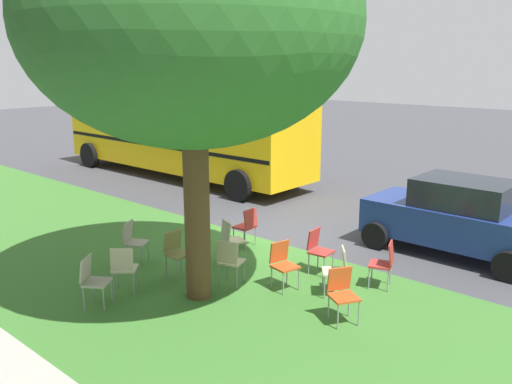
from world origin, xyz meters
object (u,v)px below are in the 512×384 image
(chair_11, at_px, (247,224))
(school_bus, at_px, (181,128))
(chair_2, at_px, (231,238))
(chair_4, at_px, (133,239))
(chair_6, at_px, (92,278))
(street_tree, at_px, (192,23))
(chair_0, at_px, (124,266))
(chair_8, at_px, (230,259))
(chair_7, at_px, (342,291))
(chair_9, at_px, (385,261))
(chair_10, at_px, (318,247))
(parked_car, at_px, (457,216))
(chair_1, at_px, (338,268))
(chair_5, at_px, (176,250))
(chair_3, at_px, (283,261))

(chair_11, distance_m, school_bus, 8.08)
(chair_2, relative_size, chair_4, 1.00)
(chair_6, bearing_deg, street_tree, -125.43)
(street_tree, distance_m, chair_11, 4.95)
(chair_0, distance_m, chair_8, 1.90)
(chair_7, bearing_deg, chair_2, -13.03)
(chair_11, bearing_deg, street_tree, 114.31)
(chair_7, distance_m, chair_9, 1.63)
(chair_6, xyz_separation_m, chair_9, (-3.31, -3.95, 0.00))
(chair_6, bearing_deg, chair_2, -95.25)
(chair_4, xyz_separation_m, school_bus, (5.81, -6.37, 1.24))
(street_tree, height_order, chair_10, street_tree)
(chair_6, height_order, parked_car, parked_car)
(chair_0, xyz_separation_m, chair_6, (-0.06, 0.66, 0.00))
(chair_10, distance_m, parked_car, 3.28)
(chair_2, height_order, chair_6, same)
(chair_1, height_order, school_bus, school_bus)
(chair_5, xyz_separation_m, parked_car, (-3.58, -4.76, 0.32))
(chair_9, bearing_deg, chair_6, 50.02)
(street_tree, distance_m, school_bus, 10.75)
(chair_5, distance_m, chair_10, 2.76)
(chair_2, relative_size, chair_8, 1.00)
(chair_4, xyz_separation_m, chair_10, (-3.14, -2.08, 0.00))
(chair_5, relative_size, chair_7, 1.00)
(chair_2, relative_size, chair_3, 1.00)
(chair_0, xyz_separation_m, chair_9, (-3.37, -3.29, 0.00))
(chair_0, bearing_deg, chair_11, -89.27)
(chair_4, bearing_deg, chair_9, -152.90)
(chair_7, xyz_separation_m, school_bus, (10.41, -5.71, 1.24))
(chair_3, bearing_deg, chair_6, 54.40)
(chair_6, distance_m, school_bus, 10.70)
(street_tree, xyz_separation_m, chair_3, (-0.90, -1.24, -4.12))
(street_tree, distance_m, chair_6, 4.49)
(chair_2, height_order, chair_3, same)
(chair_9, height_order, parked_car, parked_car)
(chair_6, relative_size, chair_10, 1.00)
(chair_1, bearing_deg, chair_6, 47.53)
(chair_5, xyz_separation_m, chair_6, (-0.00, 1.83, 0.00))
(chair_5, bearing_deg, chair_6, 90.10)
(chair_1, bearing_deg, chair_7, 126.51)
(chair_1, xyz_separation_m, chair_8, (1.73, 0.95, 0.00))
(chair_4, bearing_deg, chair_10, -146.46)
(chair_1, bearing_deg, chair_9, -118.89)
(chair_4, bearing_deg, chair_11, -114.74)
(chair_1, relative_size, parked_car, 0.24)
(chair_0, xyz_separation_m, chair_7, (-3.49, -1.66, 0.00))
(chair_9, bearing_deg, chair_8, 39.28)
(street_tree, relative_size, chair_6, 7.55)
(street_tree, distance_m, chair_9, 5.32)
(chair_2, distance_m, chair_3, 1.69)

